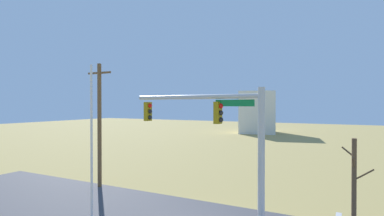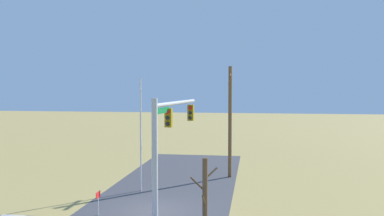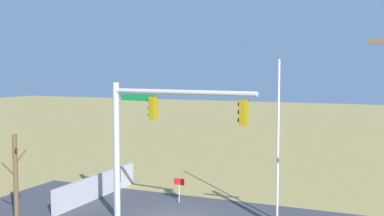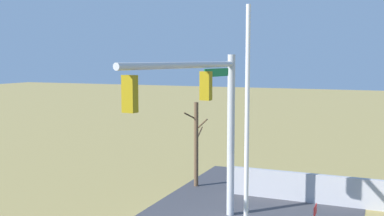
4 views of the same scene
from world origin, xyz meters
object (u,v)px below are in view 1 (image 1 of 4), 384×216
bare_tree (354,183)px  utility_pole (99,123)px  flagpole (92,148)px  distant_building (258,112)px  signal_mast (221,130)px

bare_tree → utility_pole: bearing=179.7°
flagpole → distant_building: size_ratio=0.90×
flagpole → utility_pole: 7.19m
signal_mast → bare_tree: (5.08, 2.48, -2.22)m
signal_mast → distant_building: 46.22m
utility_pole → bare_tree: bearing=-0.3°
signal_mast → flagpole: 5.56m
utility_pole → distant_building: 42.27m
flagpole → distant_building: bearing=97.8°
bare_tree → distant_building: distant_building is taller
utility_pole → distant_building: (-1.73, 42.23, -0.27)m
signal_mast → utility_pole: size_ratio=0.84×
distant_building → bare_tree: bearing=-171.8°
flagpole → bare_tree: (9.87, 5.21, -1.50)m
utility_pole → flagpole: bearing=-47.8°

